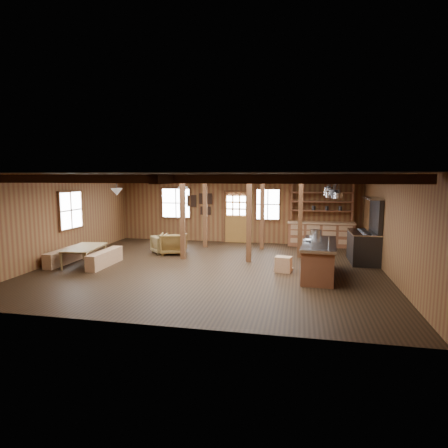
{
  "coord_description": "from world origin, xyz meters",
  "views": [
    {
      "loc": [
        2.57,
        -10.71,
        2.73
      ],
      "look_at": [
        0.17,
        1.1,
        1.19
      ],
      "focal_mm": 30.0,
      "sensor_mm": 36.0,
      "label": 1
    }
  ],
  "objects_px": {
    "commercial_range": "(365,242)",
    "armchair_b": "(175,243)",
    "armchair_c": "(163,244)",
    "dining_table": "(85,256)",
    "armchair_a": "(172,244)",
    "kitchen_island": "(319,259)"
  },
  "relations": [
    {
      "from": "commercial_range",
      "to": "armchair_c",
      "type": "xyz_separation_m",
      "value": [
        -6.86,
        0.13,
        -0.35
      ]
    },
    {
      "from": "commercial_range",
      "to": "armchair_b",
      "type": "relative_size",
      "value": 2.68
    },
    {
      "from": "dining_table",
      "to": "armchair_b",
      "type": "bearing_deg",
      "value": -50.54
    },
    {
      "from": "kitchen_island",
      "to": "dining_table",
      "type": "relative_size",
      "value": 1.59
    },
    {
      "from": "commercial_range",
      "to": "armchair_a",
      "type": "distance_m",
      "value": 6.45
    },
    {
      "from": "dining_table",
      "to": "armchair_b",
      "type": "xyz_separation_m",
      "value": [
        2.13,
        2.28,
        0.07
      ]
    },
    {
      "from": "armchair_b",
      "to": "armchair_c",
      "type": "bearing_deg",
      "value": -0.14
    },
    {
      "from": "dining_table",
      "to": "armchair_a",
      "type": "height_order",
      "value": "armchair_a"
    },
    {
      "from": "armchair_a",
      "to": "armchair_b",
      "type": "height_order",
      "value": "armchair_a"
    },
    {
      "from": "commercial_range",
      "to": "armchair_b",
      "type": "distance_m",
      "value": 6.42
    },
    {
      "from": "kitchen_island",
      "to": "armchair_a",
      "type": "relative_size",
      "value": 3.11
    },
    {
      "from": "kitchen_island",
      "to": "armchair_b",
      "type": "bearing_deg",
      "value": 160.67
    },
    {
      "from": "kitchen_island",
      "to": "armchair_a",
      "type": "xyz_separation_m",
      "value": [
        -4.93,
        1.98,
        -0.1
      ]
    },
    {
      "from": "armchair_c",
      "to": "armchair_a",
      "type": "bearing_deg",
      "value": -149.4
    },
    {
      "from": "armchair_b",
      "to": "armchair_a",
      "type": "bearing_deg",
      "value": 71.93
    },
    {
      "from": "armchair_a",
      "to": "kitchen_island",
      "type": "bearing_deg",
      "value": 142.57
    },
    {
      "from": "commercial_range",
      "to": "armchair_a",
      "type": "xyz_separation_m",
      "value": [
        -6.45,
        0.0,
        -0.29
      ]
    },
    {
      "from": "armchair_a",
      "to": "armchair_b",
      "type": "relative_size",
      "value": 1.06
    },
    {
      "from": "kitchen_island",
      "to": "armchair_b",
      "type": "relative_size",
      "value": 3.3
    },
    {
      "from": "kitchen_island",
      "to": "dining_table",
      "type": "height_order",
      "value": "kitchen_island"
    },
    {
      "from": "armchair_a",
      "to": "armchair_c",
      "type": "xyz_separation_m",
      "value": [
        -0.41,
        0.12,
        -0.06
      ]
    },
    {
      "from": "kitchen_island",
      "to": "armchair_b",
      "type": "distance_m",
      "value": 5.35
    }
  ]
}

